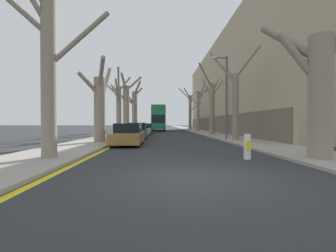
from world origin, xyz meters
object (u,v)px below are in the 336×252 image
object	(u,v)px
parked_car_1	(137,131)
street_tree_right_3	(199,108)
street_tree_left_2	(119,107)
street_tree_right_2	(212,104)
parked_car_0	(128,135)
double_decker_bus	(159,117)
street_tree_right_4	(190,110)
street_tree_left_1	(100,105)
lamp_post	(225,93)
street_tree_left_0	(46,63)
street_tree_left_4	(134,109)
street_tree_left_3	(126,106)
street_tree_right_0	(318,87)
traffic_bollard	(247,147)
street_tree_right_1	(235,101)
parked_car_3	(146,128)
parked_car_2	(142,130)

from	to	relation	value
parked_car_1	street_tree_right_3	bearing A→B (deg)	61.23
street_tree_left_2	street_tree_right_2	distance (m)	11.23
street_tree_left_2	parked_car_0	size ratio (longest dim) A/B	1.61
parked_car_1	double_decker_bus	bearing A→B (deg)	85.32
parked_car_1	parked_car_0	bearing A→B (deg)	-90.00
street_tree_right_4	parked_car_0	bearing A→B (deg)	-104.95
street_tree_left_1	lamp_post	size ratio (longest dim) A/B	0.84
street_tree_left_2	street_tree_left_1	bearing A→B (deg)	-90.52
street_tree_left_0	street_tree_left_4	xyz separation A→B (m)	(0.10, 29.04, 0.07)
street_tree_left_4	street_tree_left_2	bearing A→B (deg)	-89.83
street_tree_left_0	street_tree_right_4	world-z (taller)	street_tree_right_4
double_decker_bus	street_tree_right_2	bearing A→B (deg)	-67.94
street_tree_left_2	street_tree_right_4	size ratio (longest dim) A/B	0.77
street_tree_left_2	street_tree_left_3	xyz separation A→B (m)	(-0.25, 6.88, 0.54)
street_tree_right_2	street_tree_right_0	bearing A→B (deg)	-90.58
street_tree_left_2	traffic_bollard	bearing A→B (deg)	-61.36
street_tree_right_0	lamp_post	xyz separation A→B (m)	(-0.67, 10.08, 1.10)
street_tree_right_1	street_tree_right_3	bearing A→B (deg)	89.60
street_tree_right_1	street_tree_right_4	bearing A→B (deg)	89.73
double_decker_bus	street_tree_left_2	bearing A→B (deg)	-101.32
street_tree_left_3	parked_car_3	bearing A→B (deg)	53.25
street_tree_right_3	parked_car_2	distance (m)	12.85
lamp_post	traffic_bollard	distance (m)	10.29
traffic_bollard	parked_car_1	bearing A→B (deg)	115.36
street_tree_right_2	street_tree_left_2	bearing A→B (deg)	-160.82
street_tree_right_3	traffic_bollard	world-z (taller)	street_tree_right_3
street_tree_left_4	street_tree_right_2	distance (m)	15.22
double_decker_bus	parked_car_0	bearing A→B (deg)	-93.70
street_tree_right_0	street_tree_right_2	bearing A→B (deg)	89.42
street_tree_left_2	parked_car_3	xyz separation A→B (m)	(2.17, 10.12, -2.52)
street_tree_left_1	parked_car_3	size ratio (longest dim) A/B	1.37
street_tree_right_1	street_tree_right_4	distance (m)	28.44
double_decker_bus	lamp_post	bearing A→B (deg)	-77.01
parked_car_0	street_tree_left_1	bearing A→B (deg)	150.13
parked_car_3	lamp_post	xyz separation A→B (m)	(7.57, -15.02, 3.31)
street_tree_left_4	traffic_bollard	xyz separation A→B (m)	(7.92, -28.99, -3.40)
traffic_bollard	parked_car_3	bearing A→B (deg)	103.10
street_tree_left_0	street_tree_right_0	bearing A→B (deg)	-2.85
street_tree_left_0	street_tree_right_4	xyz separation A→B (m)	(10.72, 37.66, 0.42)
street_tree_left_0	street_tree_right_2	xyz separation A→B (m)	(10.73, 18.15, -0.10)
parked_car_1	parked_car_2	xyz separation A→B (m)	(0.00, 6.16, -0.05)
street_tree_left_1	street_tree_left_3	xyz separation A→B (m)	(-0.19, 13.91, 0.97)
street_tree_right_0	parked_car_0	size ratio (longest dim) A/B	1.33
street_tree_right_0	parked_car_2	xyz separation A→B (m)	(-8.24, 18.77, -2.23)
street_tree_left_0	parked_car_0	size ratio (longest dim) A/B	1.90
street_tree_left_3	street_tree_right_1	distance (m)	16.16
street_tree_left_1	traffic_bollard	bearing A→B (deg)	-42.95
street_tree_left_1	street_tree_left_3	world-z (taller)	street_tree_left_3
parked_car_0	street_tree_right_3	bearing A→B (deg)	68.41
street_tree_left_1	street_tree_left_2	xyz separation A→B (m)	(0.06, 7.03, 0.43)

